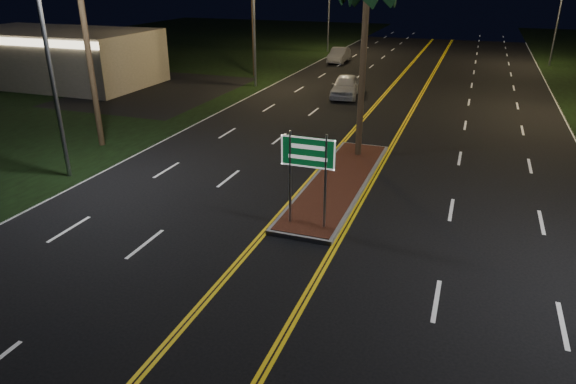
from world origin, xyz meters
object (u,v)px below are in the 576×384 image
at_px(commercial_building, 56,57).
at_px(median_island, 339,182).
at_px(streetlight_left_mid, 259,8).
at_px(car_near, 345,84).
at_px(highway_sign, 308,161).
at_px(car_far, 339,54).
at_px(streetlight_right_far, 557,1).
at_px(streetlight_left_near, 53,38).

bearing_deg(commercial_building, median_island, -26.55).
bearing_deg(streetlight_left_mid, car_near, -9.85).
bearing_deg(commercial_building, streetlight_left_mid, 14.61).
distance_m(highway_sign, car_far, 35.42).
distance_m(highway_sign, streetlight_right_far, 40.74).
bearing_deg(median_island, commercial_building, 153.45).
height_order(commercial_building, streetlight_right_far, streetlight_right_far).
distance_m(highway_sign, streetlight_left_mid, 23.93).
relative_size(highway_sign, car_near, 0.61).
height_order(streetlight_left_mid, car_far, streetlight_left_mid).
bearing_deg(median_island, car_near, 103.20).
xyz_separation_m(streetlight_left_near, streetlight_right_far, (21.23, 38.00, 0.00)).
bearing_deg(streetlight_right_far, streetlight_left_near, -119.19).
height_order(streetlight_left_mid, streetlight_right_far, same).
bearing_deg(highway_sign, car_far, 103.00).
bearing_deg(streetlight_left_near, highway_sign, -6.47).
relative_size(median_island, car_far, 2.14).
xyz_separation_m(streetlight_left_mid, car_far, (2.65, 13.27, -4.86)).
xyz_separation_m(commercial_building, streetlight_left_mid, (15.39, 4.01, 3.65)).
relative_size(streetlight_left_near, car_far, 1.88).
bearing_deg(car_near, commercial_building, -179.85).
height_order(highway_sign, car_near, highway_sign).
distance_m(streetlight_left_near, streetlight_left_mid, 20.00).
bearing_deg(streetlight_left_near, streetlight_right_far, 60.81).
relative_size(streetlight_left_mid, car_far, 1.88).
relative_size(commercial_building, streetlight_right_far, 1.67).
xyz_separation_m(car_near, car_far, (-4.25, 14.47, -0.07)).
relative_size(streetlight_left_mid, car_near, 1.73).
height_order(highway_sign, streetlight_right_far, streetlight_right_far).
bearing_deg(commercial_building, car_near, 7.18).
bearing_deg(car_far, streetlight_left_mid, -103.11).
bearing_deg(median_island, streetlight_right_far, 73.13).
height_order(median_island, commercial_building, commercial_building).
distance_m(commercial_building, streetlight_right_far, 42.88).
relative_size(median_island, highway_sign, 3.20).
bearing_deg(car_far, median_island, -77.07).
relative_size(car_near, car_far, 1.09).
bearing_deg(streetlight_right_far, streetlight_left_mid, -139.70).
xyz_separation_m(commercial_building, car_far, (18.04, 17.28, -1.20)).
relative_size(streetlight_right_far, car_far, 1.88).
height_order(median_island, car_near, car_near).
xyz_separation_m(highway_sign, streetlight_left_mid, (-10.61, 21.20, 3.25)).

